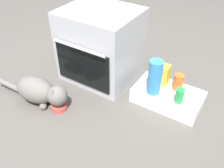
% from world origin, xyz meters
% --- Properties ---
extents(ground, '(8.00, 8.00, 0.00)m').
position_xyz_m(ground, '(0.00, 0.00, 0.00)').
color(ground, '#56514C').
extents(oven, '(0.65, 0.60, 0.66)m').
position_xyz_m(oven, '(-0.09, 0.38, 0.33)').
color(oven, '#B7BABF').
rests_on(oven, ground).
extents(pantry_cabinet, '(0.56, 0.32, 0.13)m').
position_xyz_m(pantry_cabinet, '(0.61, 0.34, 0.07)').
color(pantry_cabinet, white).
rests_on(pantry_cabinet, ground).
extents(food_bowl, '(0.14, 0.14, 0.08)m').
position_xyz_m(food_bowl, '(-0.11, -0.22, 0.03)').
color(food_bowl, '#C64C47').
rests_on(food_bowl, ground).
extents(cat, '(0.76, 0.26, 0.24)m').
position_xyz_m(cat, '(-0.29, -0.24, 0.13)').
color(cat, slate).
rests_on(cat, ground).
extents(soda_can, '(0.07, 0.07, 0.12)m').
position_xyz_m(soda_can, '(0.73, 0.25, 0.19)').
color(soda_can, green).
rests_on(soda_can, pantry_cabinet).
extents(sauce_jar, '(0.08, 0.08, 0.14)m').
position_xyz_m(sauce_jar, '(0.66, 0.40, 0.20)').
color(sauce_jar, '#D16023').
rests_on(sauce_jar, pantry_cabinet).
extents(water_bottle, '(0.11, 0.11, 0.30)m').
position_xyz_m(water_bottle, '(0.51, 0.25, 0.28)').
color(water_bottle, '#388CD1').
rests_on(water_bottle, pantry_cabinet).
extents(snack_bag, '(0.12, 0.09, 0.18)m').
position_xyz_m(snack_bag, '(0.51, 0.40, 0.22)').
color(snack_bag, yellow).
rests_on(snack_bag, pantry_cabinet).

